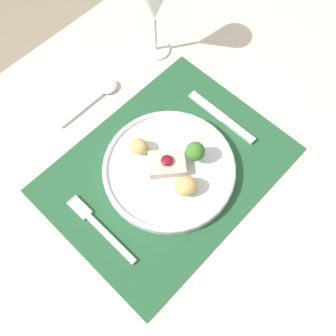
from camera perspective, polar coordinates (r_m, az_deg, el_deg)
The scene contains 8 objects.
ground_plane at distance 1.50m, azimuth -0.08°, elevation -11.90°, with size 8.00×8.00×0.00m, color gray.
dining_table at distance 0.89m, azimuth -0.14°, elevation -2.56°, with size 1.49×0.91×0.72m.
placemat at distance 0.81m, azimuth -0.15°, elevation -0.20°, with size 0.48×0.36×0.00m, color #235633.
dinner_plate at distance 0.80m, azimuth 0.08°, elevation -0.16°, with size 0.27×0.27×0.07m.
fork at distance 0.78m, azimuth -10.27°, elevation -8.14°, with size 0.02×0.18×0.01m.
knife at distance 0.87m, azimuth 8.36°, elevation 6.87°, with size 0.02×0.18×0.01m.
spoon at distance 0.92m, azimuth -9.66°, elevation 10.63°, with size 0.17×0.04×0.01m.
wine_glass_near at distance 0.89m, azimuth -2.07°, elevation 22.87°, with size 0.08×0.08×0.20m.
Camera 1 is at (-0.25, -0.24, 1.46)m, focal length 42.00 mm.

